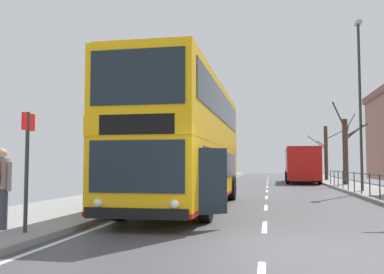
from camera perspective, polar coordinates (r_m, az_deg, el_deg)
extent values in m
cube|color=#434348|center=(8.13, 9.57, -14.64)|extent=(8.40, 140.00, 0.06)
cube|color=silver|center=(10.69, 9.75, -11.83)|extent=(0.12, 2.00, 0.00)
cube|color=silver|center=(15.45, 9.92, -9.32)|extent=(0.12, 2.00, 0.00)
cube|color=silver|center=(20.24, 10.01, -8.00)|extent=(0.12, 2.00, 0.00)
cube|color=silver|center=(25.03, 10.06, -7.19)|extent=(0.12, 2.00, 0.00)
cube|color=silver|center=(29.82, 10.10, -6.63)|extent=(0.12, 2.00, 0.00)
cube|color=silver|center=(34.61, 10.13, -6.23)|extent=(0.12, 2.00, 0.00)
cube|color=silver|center=(39.41, 10.15, -5.93)|extent=(0.12, 2.00, 0.00)
cube|color=silver|center=(44.21, 10.16, -5.69)|extent=(0.12, 2.00, 0.00)
cube|color=silver|center=(49.00, 10.18, -5.50)|extent=(0.12, 2.00, 0.00)
cube|color=silver|center=(53.80, 10.19, -5.34)|extent=(0.12, 2.00, 0.00)
cube|color=silver|center=(58.60, 10.20, -5.21)|extent=(0.12, 2.00, 0.00)
cube|color=silver|center=(9.08, -16.96, -13.16)|extent=(0.12, 133.00, 0.00)
cube|color=gray|center=(9.23, -18.93, -12.54)|extent=(0.20, 140.00, 0.14)
cube|color=#F4B20F|center=(14.92, -0.60, -4.75)|extent=(2.58, 11.45, 1.82)
cube|color=#F4B20F|center=(14.94, -0.60, -0.36)|extent=(2.60, 11.51, 0.47)
cube|color=#F4B20F|center=(15.04, -0.60, 3.69)|extent=(2.58, 11.45, 1.66)
cube|color=#D0970D|center=(15.18, -0.60, 6.94)|extent=(2.51, 11.10, 0.08)
cube|color=#19232D|center=(9.37, -7.54, -3.95)|extent=(2.19, 0.05, 1.16)
cube|color=black|center=(9.41, -7.50, 1.70)|extent=(1.74, 0.04, 0.45)
cube|color=#19232D|center=(9.57, -7.44, 8.06)|extent=(2.19, 0.05, 1.26)
cube|color=black|center=(9.42, -7.61, -10.20)|extent=(2.36, 0.10, 0.24)
cube|color=#B2140F|center=(14.96, -0.61, -8.00)|extent=(2.61, 11.51, 0.10)
cube|color=#19232D|center=(15.00, 4.33, -3.77)|extent=(0.10, 8.91, 0.94)
cube|color=#19232D|center=(14.86, 4.16, 4.12)|extent=(0.11, 10.28, 0.99)
cube|color=#19232D|center=(15.49, -4.96, -3.76)|extent=(0.10, 8.91, 0.94)
cube|color=#19232D|center=(15.35, -5.21, 3.87)|extent=(0.11, 10.28, 0.99)
sphere|color=white|center=(9.15, -2.37, -9.03)|extent=(0.20, 0.20, 0.20)
sphere|color=white|center=(9.70, -12.56, -8.65)|extent=(0.20, 0.20, 0.20)
cube|color=#19232D|center=(10.07, 2.68, -5.93)|extent=(0.68, 0.49, 1.56)
cube|color=black|center=(10.41, 1.05, -5.86)|extent=(0.11, 0.90, 1.56)
cylinder|color=black|center=(11.29, 1.84, -8.81)|extent=(0.31, 1.04, 1.04)
cylinder|color=black|center=(11.89, -9.72, -8.50)|extent=(0.31, 1.04, 1.04)
cylinder|color=black|center=(18.54, 5.38, -6.83)|extent=(0.31, 1.04, 1.04)
cylinder|color=black|center=(18.92, -1.88, -6.79)|extent=(0.31, 1.04, 1.04)
cube|color=red|center=(37.63, 14.52, -3.48)|extent=(2.76, 9.32, 2.63)
cube|color=#19232D|center=(37.59, 12.55, -2.95)|extent=(0.20, 7.87, 1.26)
cube|color=#19232D|center=(37.72, 16.47, -2.89)|extent=(0.20, 7.87, 1.26)
cube|color=#19232D|center=(42.27, 14.19, -3.15)|extent=(2.19, 0.08, 1.58)
cylinder|color=black|center=(40.23, 12.61, -5.17)|extent=(0.30, 0.97, 0.96)
cylinder|color=black|center=(40.34, 16.10, -5.11)|extent=(0.30, 0.97, 0.96)
cylinder|color=black|center=(34.77, 12.77, -5.40)|extent=(0.30, 0.97, 0.96)
cylinder|color=black|center=(34.91, 16.81, -5.33)|extent=(0.30, 0.97, 0.96)
cylinder|color=#2D3338|center=(18.48, 23.96, -6.14)|extent=(0.05, 0.05, 1.01)
cylinder|color=#2D3338|center=(20.14, 22.81, -5.95)|extent=(0.05, 0.05, 1.01)
cylinder|color=#2D3338|center=(21.81, 21.84, -5.79)|extent=(0.05, 0.05, 1.01)
cylinder|color=#2D3338|center=(23.48, 21.00, -5.65)|extent=(0.05, 0.05, 1.01)
cylinder|color=#2D3338|center=(25.16, 20.28, -5.53)|extent=(0.05, 0.05, 1.01)
cylinder|color=#2D3338|center=(26.84, 19.65, -5.42)|extent=(0.05, 0.05, 1.01)
cylinder|color=#2D3338|center=(28.52, 19.09, -5.32)|extent=(0.05, 0.05, 1.01)
cylinder|color=#2D3338|center=(30.21, 18.59, -5.24)|extent=(0.05, 0.05, 1.01)
cylinder|color=#2D3338|center=(31.90, 18.15, -5.16)|extent=(0.05, 0.05, 1.01)
cylinder|color=#2D3338|center=(20.96, 22.27, -4.63)|extent=(0.04, 22.17, 0.04)
cylinder|color=#2D3338|center=(20.97, 22.30, -5.73)|extent=(0.04, 22.17, 0.04)
cylinder|color=#383842|center=(9.94, -24.02, -8.78)|extent=(0.18, 0.18, 0.89)
cylinder|color=gray|center=(9.96, -24.30, -4.53)|extent=(0.38, 0.38, 0.65)
cylinder|color=gray|center=(9.82, -23.36, -4.92)|extent=(0.11, 0.11, 0.62)
sphere|color=tan|center=(9.96, -24.23, -2.02)|extent=(0.25, 0.25, 0.22)
cylinder|color=#2D2D33|center=(9.33, -21.38, -4.37)|extent=(0.08, 0.08, 2.46)
cube|color=red|center=(9.38, -21.16, 1.92)|extent=(0.04, 0.44, 0.36)
cylinder|color=#38383D|center=(24.48, 21.71, 3.77)|extent=(0.14, 0.14, 8.96)
cube|color=#B2B2AD|center=(25.48, 21.45, 14.09)|extent=(0.28, 0.60, 0.20)
cylinder|color=#423328|center=(32.21, 19.95, -1.85)|extent=(0.37, 0.37, 4.67)
cylinder|color=#423328|center=(32.41, 20.98, 0.56)|extent=(1.33, 0.15, 1.15)
cylinder|color=#423328|center=(31.82, 19.15, 2.78)|extent=(1.09, 1.15, 1.85)
cylinder|color=#423328|center=(32.71, 21.25, 0.84)|extent=(1.76, 0.66, 1.07)
cylinder|color=#423328|center=(33.03, 20.50, 1.83)|extent=(1.03, 1.30, 1.50)
cylinder|color=#423328|center=(32.70, 20.11, 0.24)|extent=(0.49, 0.90, 1.51)
cylinder|color=#423328|center=(41.70, 17.60, -2.05)|extent=(0.33, 0.33, 5.03)
cylinder|color=#423328|center=(41.45, 17.61, 0.13)|extent=(0.08, 0.73, 1.23)
cylinder|color=#423328|center=(41.86, 16.42, -0.71)|extent=(1.69, 0.52, 1.39)
cylinder|color=#423328|center=(42.14, 17.04, -0.90)|extent=(0.78, 1.00, 0.70)
cylinder|color=#423328|center=(42.22, 18.82, 0.37)|extent=(2.02, 0.69, 1.06)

